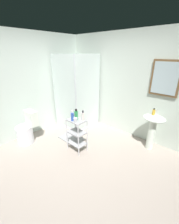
{
  "coord_description": "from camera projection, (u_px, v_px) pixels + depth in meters",
  "views": [
    {
      "loc": [
        1.65,
        -1.43,
        2.03
      ],
      "look_at": [
        -0.02,
        0.42,
        1.0
      ],
      "focal_mm": 23.22,
      "sensor_mm": 36.0,
      "label": 1
    }
  ],
  "objects": [
    {
      "name": "shampoo_bottle_blue",
      "position": [
        72.0,
        116.0,
        2.91
      ],
      "size": [
        0.06,
        0.06,
        0.22
      ],
      "color": "#3055B9",
      "rests_on": "storage_cart"
    },
    {
      "name": "wall_back",
      "position": [
        129.0,
        86.0,
        3.56
      ],
      "size": [
        4.2,
        0.14,
        2.5
      ],
      "color": "silver",
      "rests_on": "ground_plane"
    },
    {
      "name": "hand_soap_bottle",
      "position": [
        154.0,
        112.0,
        3.02
      ],
      "size": [
        0.06,
        0.06,
        0.15
      ],
      "color": "gold",
      "rests_on": "pedestal_sink"
    },
    {
      "name": "wall_left",
      "position": [
        21.0,
        88.0,
        3.45
      ],
      "size": [
        0.1,
        4.2,
        2.5
      ],
      "primitive_type": "cube",
      "color": "silver",
      "rests_on": "ground_plane"
    },
    {
      "name": "pedestal_sink",
      "position": [
        153.0,
        125.0,
        3.1
      ],
      "size": [
        0.46,
        0.37,
        0.81
      ],
      "color": "white",
      "rests_on": "ground_plane"
    },
    {
      "name": "storage_cart",
      "position": [
        77.0,
        133.0,
        3.09
      ],
      "size": [
        0.38,
        0.28,
        0.74
      ],
      "color": "silver",
      "rests_on": "ground_plane"
    },
    {
      "name": "lotion_bottle_white",
      "position": [
        83.0,
        117.0,
        2.89
      ],
      "size": [
        0.06,
        0.06,
        0.23
      ],
      "color": "white",
      "rests_on": "storage_cart"
    },
    {
      "name": "body_wash_bottle_green",
      "position": [
        76.0,
        115.0,
        2.95
      ],
      "size": [
        0.07,
        0.07,
        0.24
      ],
      "color": "#309752",
      "rests_on": "storage_cart"
    },
    {
      "name": "shower_stall",
      "position": [
        77.0,
        111.0,
        4.18
      ],
      "size": [
        0.92,
        0.92,
        2.0
      ],
      "color": "white",
      "rests_on": "ground_plane"
    },
    {
      "name": "toilet",
      "position": [
        27.0,
        130.0,
        3.44
      ],
      "size": [
        0.37,
        0.49,
        0.76
      ],
      "color": "white",
      "rests_on": "ground_plane"
    },
    {
      "name": "sink_faucet",
      "position": [
        157.0,
        112.0,
        3.07
      ],
      "size": [
        0.03,
        0.03,
        0.1
      ],
      "primitive_type": "cylinder",
      "color": "silver",
      "rests_on": "pedestal_sink"
    },
    {
      "name": "bath_mat",
      "position": [
        72.0,
        138.0,
        3.67
      ],
      "size": [
        0.6,
        0.4,
        0.02
      ],
      "primitive_type": "cube",
      "color": "gray",
      "rests_on": "ground_plane"
    },
    {
      "name": "ground_plane",
      "position": [
        76.0,
        167.0,
        2.79
      ],
      "size": [
        4.2,
        4.2,
        0.02
      ],
      "primitive_type": "cube",
      "color": "gray"
    },
    {
      "name": "rinse_cup",
      "position": [
        75.0,
        120.0,
        2.86
      ],
      "size": [
        0.08,
        0.08,
        0.09
      ],
      "primitive_type": "cylinder",
      "color": "silver",
      "rests_on": "storage_cart"
    }
  ]
}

